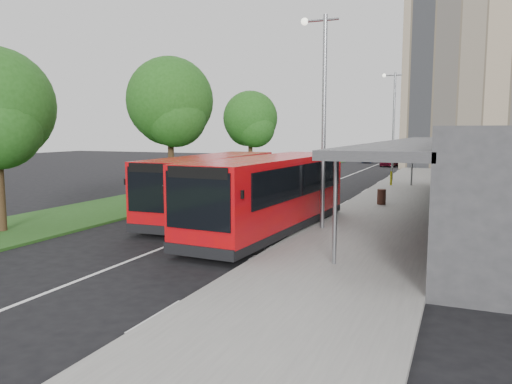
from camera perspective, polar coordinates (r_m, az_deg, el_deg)
ground at (r=19.30m, az=-6.21°, el=-4.64°), size 120.00×120.00×0.00m
pavement at (r=36.87m, az=17.61°, el=0.77°), size 5.00×80.00×0.15m
grass_verge at (r=40.13m, az=-1.20°, el=1.55°), size 5.00×80.00×0.10m
lane_centre_line at (r=33.07m, az=6.41°, el=0.25°), size 0.12×70.00×0.01m
kerb_dashes at (r=36.22m, az=13.21°, el=0.69°), size 0.12×56.00×0.01m
station_building at (r=24.66m, az=26.55°, el=1.99°), size 7.70×26.00×4.00m
tree_mid at (r=30.30m, az=-9.77°, el=9.60°), size 5.11×5.11×8.21m
tree_far at (r=40.92m, az=-0.64°, el=8.01°), size 4.44×4.44×7.10m
lamp_post_near at (r=19.22m, az=7.53°, el=9.44°), size 1.44×0.28×8.00m
lamp_post_far at (r=38.87m, az=15.34°, el=8.01°), size 1.44×0.28×8.00m
bus_main at (r=18.92m, az=1.69°, el=-0.28°), size 3.23×10.36×2.89m
bus_second at (r=22.30m, az=-5.02°, el=0.65°), size 2.88×9.89×2.77m
litter_bin at (r=26.19m, az=14.15°, el=-0.53°), size 0.56×0.56×0.78m
bollard at (r=35.55m, az=15.19°, el=1.53°), size 0.19×0.19×0.96m
car_near at (r=56.45m, az=15.03°, el=3.46°), size 1.90×3.68×1.20m
car_far at (r=62.38m, az=12.52°, el=3.79°), size 1.69×3.38×1.06m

